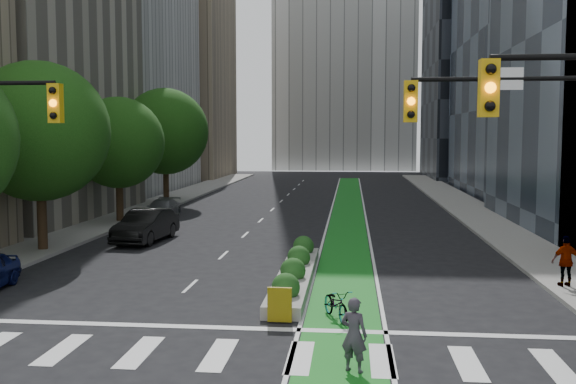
% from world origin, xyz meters
% --- Properties ---
extents(ground, '(160.00, 160.00, 0.00)m').
position_xyz_m(ground, '(0.00, 0.00, 0.00)').
color(ground, black).
rests_on(ground, ground).
extents(sidewalk_left, '(3.60, 90.00, 0.15)m').
position_xyz_m(sidewalk_left, '(-11.80, 25.00, 0.07)').
color(sidewalk_left, gray).
rests_on(sidewalk_left, ground).
extents(sidewalk_right, '(3.60, 90.00, 0.15)m').
position_xyz_m(sidewalk_right, '(11.80, 25.00, 0.07)').
color(sidewalk_right, gray).
rests_on(sidewalk_right, ground).
extents(bike_lane_paint, '(2.20, 70.00, 0.01)m').
position_xyz_m(bike_lane_paint, '(3.00, 30.00, 0.01)').
color(bike_lane_paint, '#167B1D').
rests_on(bike_lane_paint, ground).
extents(building_tan_far, '(14.00, 16.00, 26.00)m').
position_xyz_m(building_tan_far, '(-20.00, 66.00, 13.00)').
color(building_tan_far, tan).
rests_on(building_tan_far, ground).
extents(building_dark_end, '(14.00, 18.00, 28.00)m').
position_xyz_m(building_dark_end, '(20.00, 68.00, 14.00)').
color(building_dark_end, black).
rests_on(building_dark_end, ground).
extents(tree_mid, '(6.40, 6.40, 8.78)m').
position_xyz_m(tree_mid, '(-11.00, 12.00, 5.57)').
color(tree_mid, black).
rests_on(tree_mid, ground).
extents(tree_midfar, '(5.60, 5.60, 7.76)m').
position_xyz_m(tree_midfar, '(-11.00, 22.00, 4.95)').
color(tree_midfar, black).
rests_on(tree_midfar, ground).
extents(tree_far, '(6.60, 6.60, 9.00)m').
position_xyz_m(tree_far, '(-11.00, 32.00, 5.69)').
color(tree_far, black).
rests_on(tree_far, ground).
extents(signal_right, '(5.82, 0.51, 7.20)m').
position_xyz_m(signal_right, '(8.67, 0.47, 4.80)').
color(signal_right, black).
rests_on(signal_right, ground).
extents(median_planter, '(1.20, 10.26, 1.10)m').
position_xyz_m(median_planter, '(1.20, 7.04, 0.37)').
color(median_planter, gray).
rests_on(median_planter, ground).
extents(bicycle, '(1.26, 1.87, 0.93)m').
position_xyz_m(bicycle, '(2.81, 2.37, 0.46)').
color(bicycle, gray).
rests_on(bicycle, ground).
extents(cyclist, '(0.75, 0.64, 1.74)m').
position_xyz_m(cyclist, '(3.31, -1.81, 0.87)').
color(cyclist, '#3C3540').
rests_on(cyclist, ground).
extents(parked_car_left_mid, '(2.20, 5.15, 1.65)m').
position_xyz_m(parked_car_left_mid, '(-7.16, 15.30, 0.82)').
color(parked_car_left_mid, black).
rests_on(parked_car_left_mid, ground).
extents(parked_car_left_far, '(1.86, 4.35, 1.25)m').
position_xyz_m(parked_car_left_far, '(-9.02, 24.25, 0.62)').
color(parked_car_left_far, '#525457').
rests_on(parked_car_left_far, ground).
extents(pedestrian_far, '(1.10, 0.60, 1.78)m').
position_xyz_m(pedestrian_far, '(10.69, 6.69, 1.04)').
color(pedestrian_far, gray).
rests_on(pedestrian_far, sidewalk_right).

